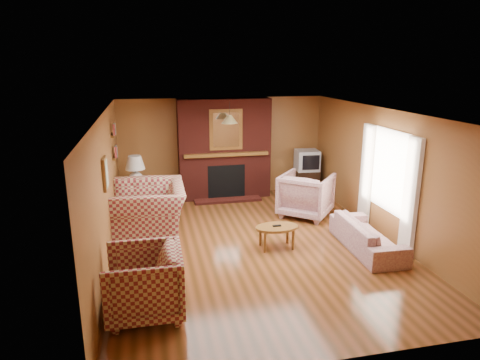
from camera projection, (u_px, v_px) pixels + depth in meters
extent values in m
plane|color=#48290F|center=(254.00, 244.00, 7.79)|extent=(6.50, 6.50, 0.00)
plane|color=white|center=(256.00, 112.00, 7.16)|extent=(6.50, 6.50, 0.00)
plane|color=brown|center=(222.00, 147.00, 10.54)|extent=(6.50, 0.00, 6.50)
plane|color=brown|center=(333.00, 263.00, 4.41)|extent=(6.50, 0.00, 6.50)
plane|color=brown|center=(106.00, 190.00, 6.96)|extent=(0.00, 6.50, 6.50)
plane|color=brown|center=(384.00, 174.00, 7.99)|extent=(0.00, 6.50, 6.50)
cube|color=#4A1610|center=(224.00, 149.00, 10.30)|extent=(2.20, 0.50, 2.40)
cube|color=black|center=(226.00, 181.00, 10.28)|extent=(0.90, 0.06, 0.80)
cube|color=#4A1610|center=(228.00, 200.00, 10.23)|extent=(1.60, 0.35, 0.06)
cube|color=brown|center=(226.00, 154.00, 10.07)|extent=(2.00, 0.18, 0.08)
cube|color=brown|center=(226.00, 130.00, 9.94)|extent=(0.78, 0.05, 0.95)
cube|color=white|center=(226.00, 130.00, 9.92)|extent=(0.62, 0.02, 0.80)
cube|color=beige|center=(411.00, 196.00, 7.13)|extent=(0.08, 0.35, 2.00)
cube|color=beige|center=(366.00, 174.00, 8.54)|extent=(0.08, 0.35, 2.00)
cube|color=white|center=(390.00, 171.00, 7.77)|extent=(0.03, 1.10, 1.50)
cube|color=brown|center=(115.00, 157.00, 8.72)|extent=(0.06, 0.55, 0.04)
cube|color=brown|center=(113.00, 135.00, 8.60)|extent=(0.06, 0.55, 0.04)
cube|color=brown|center=(105.00, 174.00, 6.59)|extent=(0.04, 0.40, 0.50)
cube|color=beige|center=(107.00, 173.00, 6.60)|extent=(0.01, 0.32, 0.42)
cylinder|color=black|center=(230.00, 109.00, 9.37)|extent=(0.01, 0.01, 0.35)
cone|color=#B68449|center=(230.00, 119.00, 9.43)|extent=(0.36, 0.36, 0.18)
imported|color=maroon|center=(149.00, 211.00, 8.08)|extent=(1.38, 1.56, 1.00)
imported|color=maroon|center=(144.00, 283.00, 5.53)|extent=(1.00, 0.98, 0.90)
imported|color=#C6B199|center=(367.00, 235.00, 7.54)|extent=(0.76, 1.81, 0.52)
imported|color=#C6B199|center=(306.00, 195.00, 9.16)|extent=(1.43, 1.43, 0.94)
ellipsoid|color=brown|center=(277.00, 227.00, 7.56)|extent=(0.77, 0.48, 0.04)
cube|color=black|center=(277.00, 226.00, 7.56)|extent=(0.15, 0.05, 0.02)
cylinder|color=brown|center=(288.00, 234.00, 7.82)|extent=(0.05, 0.05, 0.36)
cylinder|color=brown|center=(260.00, 236.00, 7.71)|extent=(0.05, 0.05, 0.36)
cylinder|color=brown|center=(293.00, 240.00, 7.53)|extent=(0.05, 0.05, 0.36)
cylinder|color=brown|center=(265.00, 243.00, 7.42)|extent=(0.05, 0.05, 0.36)
cube|color=brown|center=(137.00, 198.00, 9.60)|extent=(0.42, 0.42, 0.53)
sphere|color=silver|center=(136.00, 179.00, 9.48)|extent=(0.34, 0.34, 0.34)
cylinder|color=black|center=(135.00, 171.00, 9.43)|extent=(0.03, 0.03, 0.11)
cone|color=silver|center=(135.00, 163.00, 9.38)|extent=(0.43, 0.43, 0.30)
cube|color=black|center=(306.00, 182.00, 10.77)|extent=(0.59, 0.54, 0.61)
cube|color=#A3A5AB|center=(307.00, 160.00, 10.63)|extent=(0.59, 0.57, 0.50)
cube|color=black|center=(311.00, 163.00, 10.37)|extent=(0.42, 0.06, 0.36)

